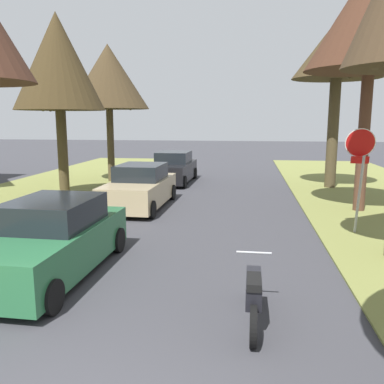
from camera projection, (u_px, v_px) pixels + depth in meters
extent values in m
cylinder|color=#9EA0A5|center=(359.00, 195.00, 11.23)|extent=(0.07, 0.48, 2.22)
cylinder|color=white|center=(360.00, 143.00, 11.24)|extent=(0.81, 0.19, 0.79)
cylinder|color=red|center=(360.00, 143.00, 11.25)|extent=(0.77, 0.19, 0.75)
cube|color=red|center=(360.00, 160.00, 11.24)|extent=(0.48, 0.08, 0.20)
cylinder|color=#533426|center=(363.00, 142.00, 14.06)|extent=(0.39, 0.39, 4.77)
cone|color=#42271A|center=(373.00, 14.00, 13.33)|extent=(4.26, 4.26, 3.57)
cylinder|color=#533426|center=(382.00, 54.00, 13.49)|extent=(0.21, 0.90, 1.14)
cylinder|color=#533426|center=(372.00, 42.00, 13.03)|extent=(1.18, 0.38, 1.74)
cylinder|color=#533426|center=(369.00, 60.00, 14.01)|extent=(1.07, 0.46, 0.91)
cylinder|color=#4A3E27|center=(333.00, 134.00, 18.99)|extent=(0.50, 0.50, 4.99)
cone|color=#3B2F1B|center=(338.00, 48.00, 18.32)|extent=(4.00, 4.00, 2.67)
cylinder|color=#4A3E27|center=(339.00, 65.00, 17.92)|extent=(1.28, 0.29, 1.18)
cylinder|color=#4A3E27|center=(343.00, 69.00, 18.93)|extent=(1.29, 1.05, 1.14)
cylinder|color=#483D24|center=(63.00, 155.00, 16.43)|extent=(0.40, 0.40, 3.52)
cone|color=#3A2D19|center=(58.00, 62.00, 15.80)|extent=(3.49, 3.49, 3.70)
cylinder|color=#483D24|center=(50.00, 90.00, 16.18)|extent=(0.48, 1.13, 1.65)
cylinder|color=#483D24|center=(47.00, 92.00, 15.64)|extent=(1.05, 0.85, 1.46)
cylinder|color=#483D24|center=(40.00, 96.00, 15.47)|extent=(1.47, 1.16, 1.18)
cylinder|color=#4D4029|center=(111.00, 145.00, 21.04)|extent=(0.35, 0.35, 3.69)
cone|color=#3D301D|center=(108.00, 77.00, 20.44)|extent=(4.02, 4.02, 3.17)
cylinder|color=#4D4029|center=(103.00, 96.00, 20.32)|extent=(0.85, 0.64, 1.32)
cylinder|color=#4D4029|center=(121.00, 96.00, 20.22)|extent=(0.80, 1.57, 1.35)
cylinder|color=#4D4029|center=(110.00, 99.00, 21.05)|extent=(1.00, 0.34, 1.13)
cube|color=#28663D|center=(51.00, 247.00, 8.49)|extent=(1.92, 4.44, 0.85)
cube|color=black|center=(54.00, 212.00, 8.58)|extent=(1.65, 2.06, 0.56)
cylinder|color=black|center=(51.00, 297.00, 6.80)|extent=(0.21, 0.60, 0.60)
cylinder|color=black|center=(118.00, 240.00, 10.01)|extent=(0.21, 0.60, 0.60)
cylinder|color=black|center=(52.00, 237.00, 10.28)|extent=(0.21, 0.60, 0.60)
cube|color=tan|center=(140.00, 192.00, 15.07)|extent=(1.92, 4.44, 0.85)
cube|color=black|center=(141.00, 172.00, 15.16)|extent=(1.65, 2.06, 0.56)
cylinder|color=black|center=(151.00, 210.00, 13.38)|extent=(0.21, 0.60, 0.60)
cylinder|color=black|center=(101.00, 208.00, 13.66)|extent=(0.21, 0.60, 0.60)
cylinder|color=black|center=(172.00, 192.00, 16.59)|extent=(0.21, 0.60, 0.60)
cylinder|color=black|center=(131.00, 191.00, 16.86)|extent=(0.21, 0.60, 0.60)
cube|color=black|center=(173.00, 171.00, 21.03)|extent=(1.92, 4.44, 0.85)
cube|color=black|center=(174.00, 157.00, 21.12)|extent=(1.65, 2.06, 0.56)
cylinder|color=black|center=(184.00, 182.00, 19.34)|extent=(0.21, 0.60, 0.60)
cylinder|color=black|center=(148.00, 181.00, 19.61)|extent=(0.21, 0.60, 0.60)
cylinder|color=black|center=(195.00, 173.00, 22.54)|extent=(0.21, 0.60, 0.60)
cylinder|color=black|center=(164.00, 172.00, 22.82)|extent=(0.21, 0.60, 0.60)
cylinder|color=black|center=(253.00, 286.00, 7.24)|extent=(0.10, 0.60, 0.60)
cylinder|color=black|center=(253.00, 326.00, 5.83)|extent=(0.10, 0.60, 0.60)
cube|color=black|center=(254.00, 287.00, 6.49)|extent=(0.25, 1.02, 0.36)
cube|color=black|center=(254.00, 282.00, 6.21)|extent=(0.22, 0.56, 0.12)
cylinder|color=#9EA0A5|center=(254.00, 253.00, 7.03)|extent=(0.60, 0.04, 0.04)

